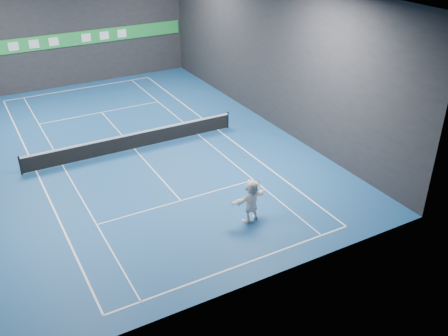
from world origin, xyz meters
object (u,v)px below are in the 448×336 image
player (251,201)px  tennis_net (134,141)px  tennis_ball (245,156)px  tennis_racket (256,184)px

player → tennis_net: player is taller
tennis_ball → tennis_racket: tennis_ball is taller
tennis_ball → tennis_racket: bearing=-15.9°
tennis_ball → player: bearing=-39.3°
tennis_ball → tennis_net: (-1.81, 9.20, -2.65)m
tennis_ball → tennis_net: 9.74m
tennis_ball → tennis_net: size_ratio=0.01×
tennis_net → tennis_racket: bearing=-75.9°
tennis_net → tennis_racket: size_ratio=18.16×
tennis_ball → tennis_racket: 1.55m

